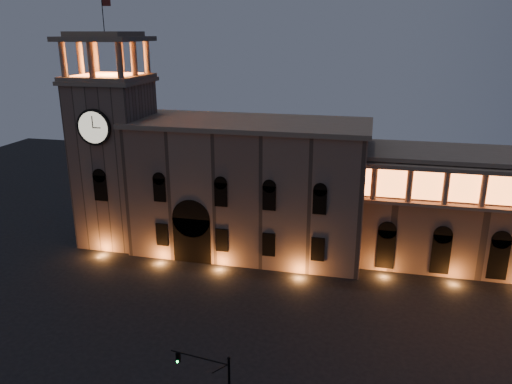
# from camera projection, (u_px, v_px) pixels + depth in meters

# --- Properties ---
(ground) EXTENTS (160.00, 160.00, 0.00)m
(ground) POSITION_uv_depth(u_px,v_px,m) (214.00, 342.00, 47.79)
(ground) COLOR black
(ground) RESTS_ON ground
(government_building) EXTENTS (30.80, 12.80, 17.60)m
(government_building) POSITION_uv_depth(u_px,v_px,m) (248.00, 187.00, 65.88)
(government_building) COLOR #775D4E
(government_building) RESTS_ON ground
(clock_tower) EXTENTS (9.80, 9.80, 32.40)m
(clock_tower) POSITION_uv_depth(u_px,v_px,m) (115.00, 154.00, 67.84)
(clock_tower) COLOR #775D4E
(clock_tower) RESTS_ON ground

